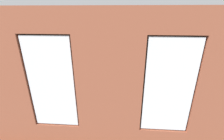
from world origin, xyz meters
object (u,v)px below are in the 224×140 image
at_px(coffee_table, 108,81).
at_px(candle_jar, 104,78).
at_px(potted_plant_mid_room_small, 138,82).
at_px(potted_plant_corner_far_left, 222,118).
at_px(potted_plant_between_couches, 156,116).
at_px(potted_plant_corner_near_left, 173,63).
at_px(media_console, 46,82).
at_px(cup_ceramic, 108,79).
at_px(couch_by_window, 103,118).
at_px(potted_plant_by_left_couch, 166,76).
at_px(table_plant_small, 96,78).
at_px(potted_plant_foreground_right, 65,60).
at_px(potted_plant_near_tv, 47,80).
at_px(couch_left, 189,94).
at_px(tv_flatscreen, 44,69).
at_px(remote_black, 110,81).
at_px(remote_silver, 118,79).
at_px(papasan_chair, 96,67).

distance_m(coffee_table, candle_jar, 0.23).
distance_m(potted_plant_mid_room_small, potted_plant_corner_far_left, 3.09).
xyz_separation_m(potted_plant_between_couches, potted_plant_corner_near_left, (-1.55, -3.76, 0.25)).
bearing_deg(media_console, cup_ceramic, 178.43).
bearing_deg(couch_by_window, potted_plant_by_left_couch, -130.53).
bearing_deg(table_plant_small, potted_plant_between_couches, 134.20).
xyz_separation_m(candle_jar, potted_plant_foreground_right, (2.14, -1.52, 0.22)).
bearing_deg(potted_plant_near_tv, coffee_table, -158.30).
xyz_separation_m(couch_left, cup_ceramic, (2.89, -0.71, 0.16)).
height_order(couch_by_window, potted_plant_mid_room_small, couch_by_window).
height_order(couch_left, tv_flatscreen, tv_flatscreen).
distance_m(potted_plant_corner_far_left, potted_plant_corner_near_left, 3.92).
height_order(tv_flatscreen, potted_plant_corner_near_left, potted_plant_corner_near_left).
height_order(coffee_table, table_plant_small, table_plant_small).
height_order(couch_left, remote_black, couch_left).
height_order(candle_jar, potted_plant_between_couches, potted_plant_between_couches).
relative_size(media_console, potted_plant_near_tv, 0.65).
bearing_deg(potted_plant_foreground_right, couch_left, 155.95).
bearing_deg(candle_jar, tv_flatscreen, 0.45).
bearing_deg(potted_plant_mid_room_small, couch_by_window, 64.06).
relative_size(table_plant_small, potted_plant_foreground_right, 0.17).
bearing_deg(couch_by_window, potted_plant_between_couches, -177.98).
bearing_deg(tv_flatscreen, cup_ceramic, 178.37).
bearing_deg(potted_plant_corner_near_left, remote_silver, 30.33).
bearing_deg(media_console, potted_plant_by_left_couch, -173.20).
bearing_deg(tv_flatscreen, remote_black, 176.08).
height_order(couch_by_window, remote_black, couch_by_window).
relative_size(coffee_table, cup_ceramic, 18.16).
xyz_separation_m(remote_silver, potted_plant_foreground_right, (2.73, -1.48, 0.26)).
bearing_deg(coffee_table, potted_plant_corner_near_left, -151.18).
bearing_deg(couch_left, tv_flatscreen, -101.45).
relative_size(remote_silver, potted_plant_corner_near_left, 0.13).
distance_m(media_console, potted_plant_near_tv, 1.18).
bearing_deg(remote_black, potted_plant_corner_far_left, -51.69).
xyz_separation_m(coffee_table, remote_black, (-0.11, 0.11, 0.07)).
bearing_deg(potted_plant_corner_far_left, couch_left, -84.41).
relative_size(couch_by_window, media_console, 2.10).
height_order(cup_ceramic, table_plant_small, table_plant_small).
height_order(potted_plant_corner_far_left, potted_plant_by_left_couch, potted_plant_corner_far_left).
xyz_separation_m(cup_ceramic, potted_plant_mid_room_small, (-1.23, -0.25, -0.22)).
bearing_deg(remote_silver, table_plant_small, -135.13).
xyz_separation_m(media_console, potted_plant_corner_far_left, (-5.68, 2.32, 0.33)).
distance_m(papasan_chair, potted_plant_between_couches, 4.23).
distance_m(candle_jar, tv_flatscreen, 2.47).
distance_m(coffee_table, tv_flatscreen, 2.67).
relative_size(media_console, tv_flatscreen, 0.93).
xyz_separation_m(couch_by_window, potted_plant_corner_far_left, (-2.97, 0.10, 0.24)).
xyz_separation_m(coffee_table, potted_plant_corner_far_left, (-3.04, 2.25, 0.17)).
distance_m(tv_flatscreen, potted_plant_foreground_right, 1.57).
bearing_deg(potted_plant_mid_room_small, cup_ceramic, 11.37).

